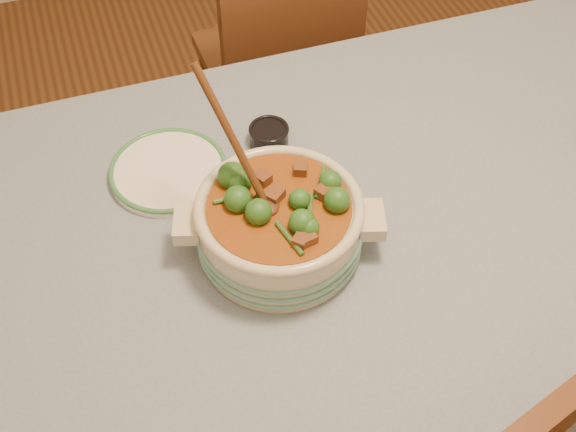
# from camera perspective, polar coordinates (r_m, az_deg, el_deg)

# --- Properties ---
(floor) EXTENTS (4.50, 4.50, 0.00)m
(floor) POSITION_cam_1_polar(r_m,az_deg,el_deg) (2.11, 5.76, -12.60)
(floor) COLOR #482614
(floor) RESTS_ON ground
(dining_table) EXTENTS (1.68, 1.08, 0.76)m
(dining_table) POSITION_cam_1_polar(r_m,az_deg,el_deg) (1.56, 7.64, -1.17)
(dining_table) COLOR brown
(dining_table) RESTS_ON floor
(stew_casserole) EXTENTS (0.40, 0.38, 0.37)m
(stew_casserole) POSITION_cam_1_polar(r_m,az_deg,el_deg) (1.34, -0.71, -0.42)
(stew_casserole) COLOR beige
(stew_casserole) RESTS_ON dining_table
(white_plate) EXTENTS (0.33, 0.33, 0.02)m
(white_plate) POSITION_cam_1_polar(r_m,az_deg,el_deg) (1.54, -9.45, 3.57)
(white_plate) COLOR white
(white_plate) RESTS_ON dining_table
(condiment_bowl) EXTENTS (0.11, 0.11, 0.05)m
(condiment_bowl) POSITION_cam_1_polar(r_m,az_deg,el_deg) (1.58, -1.51, 6.44)
(condiment_bowl) COLOR black
(condiment_bowl) RESTS_ON dining_table
(chair_far) EXTENTS (0.43, 0.43, 0.89)m
(chair_far) POSITION_cam_1_polar(r_m,az_deg,el_deg) (2.23, -0.53, 12.18)
(chair_far) COLOR brown
(chair_far) RESTS_ON floor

